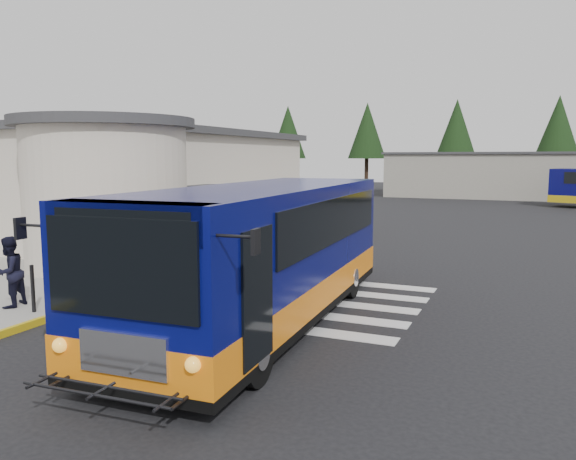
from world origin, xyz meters
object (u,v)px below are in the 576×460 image
at_px(pedestrian_b, 9,272).
at_px(bollard, 33,289).
at_px(pedestrian_a, 115,249).
at_px(transit_bus, 263,258).

xyz_separation_m(pedestrian_b, bollard, (0.85, -0.11, -0.30)).
distance_m(pedestrian_b, bollard, 0.91).
relative_size(pedestrian_a, pedestrian_b, 0.99).
height_order(pedestrian_b, bollard, pedestrian_b).
distance_m(pedestrian_a, pedestrian_b, 3.81).
distance_m(transit_bus, pedestrian_b, 6.12).
xyz_separation_m(transit_bus, pedestrian_a, (-5.96, 2.12, -0.48)).
xyz_separation_m(transit_bus, pedestrian_b, (-5.86, -1.69, -0.47)).
bearing_deg(pedestrian_a, pedestrian_b, 166.85).
height_order(transit_bus, bollard, transit_bus).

